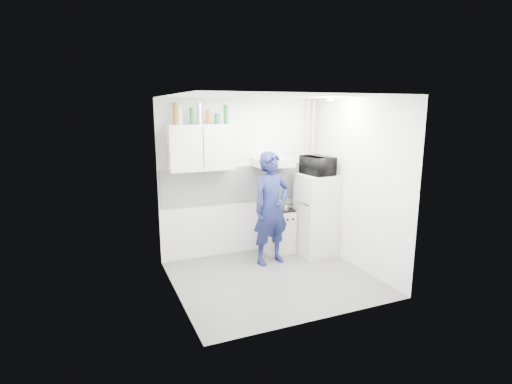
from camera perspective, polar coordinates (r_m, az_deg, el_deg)
name	(u,v)px	position (r m, az deg, el deg)	size (l,w,h in m)	color
floor	(273,279)	(5.97, 2.50, -12.26)	(2.80, 2.80, 0.00)	#595952
ceiling	(275,96)	(5.45, 2.76, 13.54)	(2.80, 2.80, 0.00)	white
wall_back	(242,178)	(6.69, -2.00, 2.07)	(2.80, 2.80, 0.00)	silver
wall_left	(174,201)	(5.13, -11.63, -1.21)	(2.60, 2.60, 0.00)	silver
wall_right	(357,184)	(6.29, 14.22, 1.06)	(2.60, 2.60, 0.00)	silver
person	(271,208)	(6.28, 2.18, -2.35)	(0.65, 0.43, 1.79)	#151B44
stove	(278,231)	(6.91, 3.22, -5.57)	(0.46, 0.46, 0.74)	beige
fridge	(316,215)	(6.78, 8.60, -3.25)	(0.57, 0.57, 1.37)	silver
stove_top	(279,209)	(6.81, 3.26, -2.50)	(0.44, 0.44, 0.03)	black
saucepan	(285,206)	(6.78, 4.10, -2.07)	(0.16, 0.16, 0.09)	silver
microwave	(318,165)	(6.61, 8.83, 3.77)	(0.37, 0.55, 0.30)	black
bottle_a	(175,114)	(6.11, -11.48, 10.92)	(0.08, 0.08, 0.32)	brown
bottle_b	(179,115)	(6.13, -10.89, 10.77)	(0.07, 0.07, 0.29)	#B2B7BC
bottle_c	(192,116)	(6.17, -9.20, 10.67)	(0.06, 0.06, 0.25)	#144C1E
bottle_d	(199,114)	(6.20, -8.08, 11.02)	(0.07, 0.07, 0.32)	silver
canister_a	(209,117)	(6.24, -6.77, 10.59)	(0.09, 0.09, 0.22)	brown
canister_b	(217,119)	(6.28, -5.58, 10.37)	(0.08, 0.08, 0.16)	#144C1E
bottle_e	(226,115)	(6.32, -4.34, 10.97)	(0.07, 0.07, 0.29)	#144C1E
upper_cabinet	(200,147)	(6.23, -7.94, 6.33)	(1.00, 0.35, 0.70)	silver
range_hood	(273,162)	(6.60, 2.43, 4.30)	(0.60, 0.50, 0.14)	beige
backsplash	(242,184)	(6.70, -1.94, 1.20)	(2.74, 0.03, 0.60)	white
pipe_a	(312,173)	(7.19, 7.97, 2.64)	(0.05, 0.05, 2.60)	beige
pipe_b	(306,174)	(7.13, 7.14, 2.58)	(0.04, 0.04, 2.60)	beige
ceiling_spot_fixture	(331,99)	(6.12, 10.61, 12.90)	(0.10, 0.10, 0.02)	white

